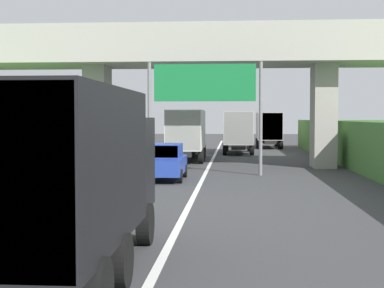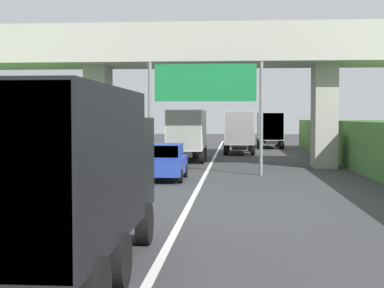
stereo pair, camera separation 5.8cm
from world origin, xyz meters
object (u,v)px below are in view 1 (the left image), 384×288
truck_black (68,173)px  truck_yellow (238,130)px  construction_barrel_3 (52,174)px  overhead_highway_sign (205,91)px  car_silver (191,144)px  truck_green (187,133)px  car_blue (165,162)px  truck_red (268,128)px  construction_barrel_2 (9,186)px

truck_black → truck_yellow: bearing=84.7°
truck_black → construction_barrel_3: (-4.96, 14.20, -1.47)m
overhead_highway_sign → car_silver: 15.62m
truck_green → car_blue: (-0.07, -11.93, -1.08)m
overhead_highway_sign → truck_red: bearing=79.7°
truck_red → truck_green: bearing=-110.5°
truck_green → car_blue: size_ratio=1.78×
truck_green → truck_yellow: bearing=67.3°
truck_yellow → construction_barrel_3: bearing=-110.3°
car_blue → construction_barrel_2: size_ratio=4.56×
car_silver → construction_barrel_3: size_ratio=4.56×
truck_yellow → construction_barrel_3: size_ratio=8.11×
truck_black → car_silver: (-0.34, 34.02, -1.08)m
truck_red → construction_barrel_2: size_ratio=8.11×
truck_red → construction_barrel_2: truck_red is taller
truck_yellow → car_blue: 20.69m
truck_yellow → car_blue: size_ratio=1.78×
truck_green → truck_yellow: same height
truck_green → car_silver: 5.85m
car_blue → construction_barrel_3: size_ratio=4.56×
truck_yellow → car_silver: 4.70m
truck_red → car_silver: truck_red is taller
truck_red → construction_barrel_3: (-11.36, -31.61, -1.47)m
truck_yellow → car_silver: size_ratio=1.78×
truck_black → construction_barrel_3: bearing=109.3°
overhead_highway_sign → truck_black: size_ratio=0.81×
truck_yellow → construction_barrel_2: (-8.53, -26.81, -1.47)m
overhead_highway_sign → truck_yellow: bearing=84.1°
construction_barrel_2 → construction_barrel_3: size_ratio=1.00×
truck_black → car_silver: 34.04m
truck_yellow → car_silver: (-3.72, -2.67, -1.08)m
truck_red → construction_barrel_3: 33.62m
truck_yellow → overhead_highway_sign: bearing=-95.9°
overhead_highway_sign → truck_black: 19.12m
car_silver → construction_barrel_3: car_silver is taller
car_blue → car_silver: bearing=90.4°
overhead_highway_sign → truck_red: 27.44m
construction_barrel_2 → truck_yellow: bearing=72.4°
truck_black → construction_barrel_2: size_ratio=8.11×
truck_black → construction_barrel_3: 15.12m
truck_yellow → car_blue: (-3.60, -20.34, -1.08)m
car_silver → car_blue: bearing=-89.6°
truck_red → car_silver: 13.62m
truck_red → truck_yellow: size_ratio=1.00×
truck_red → construction_barrel_2: (-11.55, -35.93, -1.47)m
construction_barrel_3 → construction_barrel_2: bearing=-92.5°
truck_red → truck_yellow: (-3.02, -9.12, 0.00)m
truck_red → car_blue: 30.21m
truck_green → construction_barrel_2: (-5.00, -18.41, -1.47)m
overhead_highway_sign → truck_red: overhead_highway_sign is taller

